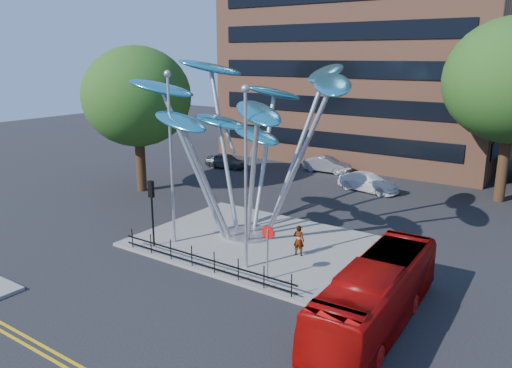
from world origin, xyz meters
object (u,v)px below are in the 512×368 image
Objects in this scene: no_entry_sign_island at (268,243)px; red_bus at (376,295)px; parked_car_mid at (327,165)px; street_lamp_right at (246,163)px; pedestrian at (299,240)px; street_lamp_left at (171,144)px; leaf_sculpture at (247,111)px; parked_car_left at (226,161)px; tree_left at (137,97)px; parked_car_right at (368,182)px; traffic_light_island at (152,199)px.

no_entry_sign_island is 0.27× the size of red_bus.
red_bus reaches higher than parked_car_mid.
street_lamp_right reaches higher than pedestrian.
leaf_sculpture is at bearing 52.60° from street_lamp_left.
red_bus is 2.38× the size of parked_car_left.
pedestrian is at bearing 141.99° from red_bus.
parked_car_mid is at bearing 56.89° from tree_left.
leaf_sculpture is at bearing 124.91° from street_lamp_right.
street_lamp_right is (2.57, -3.68, -1.78)m from leaf_sculpture.
street_lamp_right is 0.93× the size of red_bus.
parked_car_right is (-2.07, 13.70, -0.25)m from pedestrian.
street_lamp_right is at bearing -55.09° from leaf_sculpture.
pedestrian is at bearing -141.90° from parked_car_left.
red_bus is at bearing -3.69° from traffic_light_island.
pedestrian is 0.41× the size of parked_car_left.
parked_car_right is (13.22, -0.09, 0.02)m from parked_car_left.
pedestrian is 0.38× the size of parked_car_mid.
red_bus reaches higher than pedestrian.
leaf_sculpture is 8.29× the size of pedestrian.
red_bus is at bearing -28.11° from leaf_sculpture.
tree_left is at bearing 140.19° from traffic_light_island.
leaf_sculpture reaches higher than no_entry_sign_island.
tree_left is 0.81× the size of leaf_sculpture.
street_lamp_left reaches higher than parked_car_right.
parked_car_right is at bearing 110.76° from red_bus.
street_lamp_left is 0.99× the size of red_bus.
leaf_sculpture reaches higher than parked_car_mid.
traffic_light_island reaches higher than pedestrian.
traffic_light_island is at bearing 15.00° from pedestrian.
leaf_sculpture is 3.18× the size of parked_car_mid.
street_lamp_right is at bearing 162.13° from no_entry_sign_island.
street_lamp_left is at bearing -34.38° from tree_left.
street_lamp_left is 2.34× the size of parked_car_left.
street_lamp_right is 21.35m from parked_car_mid.
parked_car_mid is at bearing 110.16° from no_entry_sign_island.
parked_car_right is (5.20, -3.67, 0.00)m from parked_car_mid.
pedestrian is (-5.48, 3.92, -0.33)m from red_bus.
pedestrian is (6.75, 3.13, -1.70)m from traffic_light_island.
tree_left reaches higher than parked_car_mid.
street_lamp_left is at bearing 63.43° from traffic_light_island.
tree_left is 12.38m from leaf_sculpture.
traffic_light_island is at bearing -116.57° from street_lamp_left.
parked_car_right is (-7.55, 17.62, -0.58)m from red_bus.
no_entry_sign_island is at bearing 0.13° from traffic_light_island.
tree_left is 2.58× the size of parked_car_mid.
tree_left reaches higher than traffic_light_island.
leaf_sculpture is at bearing 54.96° from traffic_light_island.
tree_left is at bearing 154.23° from street_lamp_right.
parked_car_left is (-11.48, 12.74, -6.23)m from leaf_sculpture.
parked_car_mid is at bearing 118.49° from red_bus.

